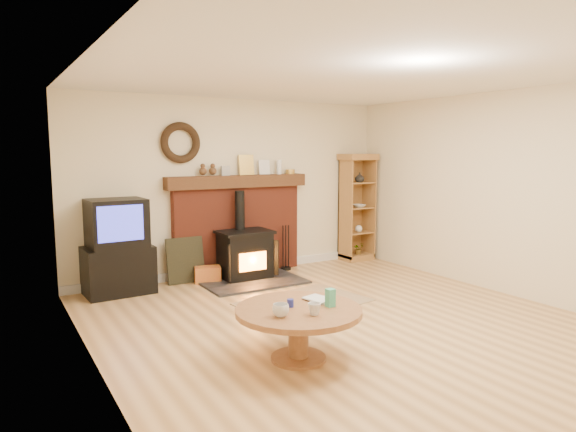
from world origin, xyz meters
TOP-DOWN VIEW (x-y plane):
  - ground at (0.00, 0.00)m, footprint 5.50×5.50m
  - room_shell at (-0.02, 0.09)m, footprint 5.02×5.52m
  - chimney_breast at (0.00, 2.67)m, footprint 2.20×0.22m
  - wood_stove at (-0.07, 2.27)m, footprint 1.40×1.00m
  - area_rug at (0.04, 0.89)m, footprint 1.63×1.24m
  - tv_unit at (-1.80, 2.47)m, footprint 0.86×0.63m
  - curio_cabinet at (2.14, 2.55)m, footprint 0.57×0.41m
  - firelog_box at (-0.61, 2.40)m, footprint 0.41×0.32m
  - leaning_painting at (-0.87, 2.55)m, footprint 0.53×0.14m
  - fire_tools at (0.73, 2.50)m, footprint 0.16×0.16m
  - coffee_table at (-0.93, -0.54)m, footprint 1.12×1.12m

SIDE VIEW (x-z plane):
  - ground at x=0.00m, z-range 0.00..0.00m
  - area_rug at x=0.04m, z-range 0.00..0.01m
  - firelog_box at x=-0.61m, z-range 0.00..0.22m
  - fire_tools at x=0.73m, z-range -0.22..0.48m
  - leaning_painting at x=-0.87m, z-range 0.00..0.64m
  - wood_stove at x=-0.07m, z-range -0.29..0.97m
  - coffee_table at x=-0.93m, z-range 0.07..0.70m
  - tv_unit at x=-1.80m, z-range -0.03..1.21m
  - chimney_breast at x=0.00m, z-range -0.09..1.69m
  - curio_cabinet at x=2.14m, z-range 0.00..1.79m
  - room_shell at x=-0.02m, z-range 0.41..3.02m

